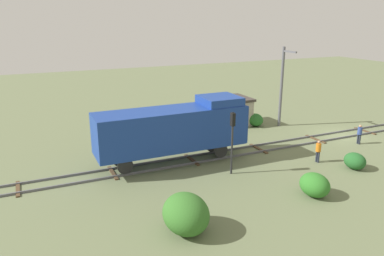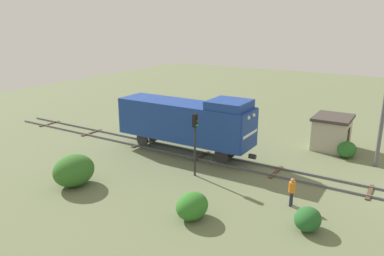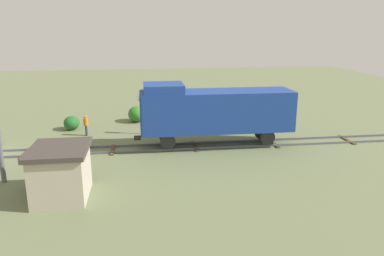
# 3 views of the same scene
# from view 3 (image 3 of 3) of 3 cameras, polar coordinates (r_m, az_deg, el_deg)

# --- Properties ---
(locomotive) EXTENTS (2.90, 11.60, 4.60)m
(locomotive) POSITION_cam_3_polar(r_m,az_deg,el_deg) (27.39, 3.37, 2.78)
(locomotive) COLOR navy
(locomotive) RESTS_ON railway_track
(traffic_signal_mid) EXTENTS (0.32, 0.34, 4.36)m
(traffic_signal_mid) POSITION_cam_3_polar(r_m,az_deg,el_deg) (30.26, -3.17, 4.45)
(traffic_signal_mid) COLOR #262628
(traffic_signal_mid) RESTS_ON ground
(worker_by_signal) EXTENTS (0.38, 0.38, 1.70)m
(worker_by_signal) POSITION_cam_3_polar(r_m,az_deg,el_deg) (31.71, -15.87, 0.63)
(worker_by_signal) COLOR #262B38
(worker_by_signal) RESTS_ON ground
(relay_hut) EXTENTS (3.50, 2.90, 2.74)m
(relay_hut) POSITION_cam_3_polar(r_m,az_deg,el_deg) (20.53, -19.34, -6.37)
(relay_hut) COLOR #B2A893
(relay_hut) RESTS_ON ground
(bush_near) EXTENTS (1.63, 1.33, 1.19)m
(bush_near) POSITION_cam_3_polar(r_m,az_deg,el_deg) (34.05, -17.87, 0.75)
(bush_near) COLOR #235B26
(bush_near) RESTS_ON ground
(bush_mid) EXTENTS (2.80, 2.29, 2.04)m
(bush_mid) POSITION_cam_3_polar(r_m,az_deg,el_deg) (36.80, 5.22, 3.14)
(bush_mid) COLOR #326926
(bush_mid) RESTS_ON ground
(bush_far) EXTENTS (1.99, 1.63, 1.45)m
(bush_far) POSITION_cam_3_polar(r_m,az_deg,el_deg) (35.53, -8.40, 2.13)
(bush_far) COLOR #2F7226
(bush_far) RESTS_ON ground
(bush_back) EXTENTS (1.73, 1.41, 1.26)m
(bush_back) POSITION_cam_3_polar(r_m,az_deg,el_deg) (22.60, -22.26, -6.75)
(bush_back) COLOR #266526
(bush_back) RESTS_ON ground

